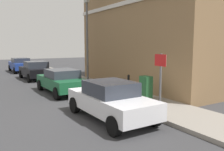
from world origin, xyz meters
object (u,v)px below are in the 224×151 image
at_px(street_sign, 160,75).
at_px(lamppost, 87,37).
at_px(car_blue, 20,65).
at_px(utility_cabinet, 146,89).
at_px(car_green, 62,81).
at_px(car_white, 111,100).
at_px(car_black, 36,70).
at_px(bollard_near_cabinet, 128,84).

xyz_separation_m(street_sign, lamppost, (1.14, 8.73, 1.64)).
distance_m(car_blue, utility_cabinet, 17.15).
xyz_separation_m(car_blue, lamppost, (2.73, -10.31, 2.55)).
xyz_separation_m(car_green, lamppost, (2.71, 2.26, 2.58)).
relative_size(car_green, lamppost, 0.73).
bearing_deg(car_white, lamppost, -20.54).
height_order(car_black, street_sign, street_sign).
xyz_separation_m(car_green, utility_cabinet, (2.62, -4.38, -0.04)).
bearing_deg(bollard_near_cabinet, car_green, 134.14).
height_order(bollard_near_cabinet, lamppost, lamppost).
distance_m(car_green, car_blue, 12.57).
xyz_separation_m(car_white, car_black, (0.12, 11.99, 0.01)).
xyz_separation_m(car_black, car_blue, (-0.07, 6.18, 0.01)).
bearing_deg(utility_cabinet, car_white, -155.49).
xyz_separation_m(car_white, lamppost, (2.78, 7.86, 2.57)).
bearing_deg(car_blue, bollard_near_cabinet, -170.34).
relative_size(car_black, bollard_near_cabinet, 3.83).
distance_m(car_blue, street_sign, 19.13).
relative_size(car_black, utility_cabinet, 3.46).
xyz_separation_m(utility_cabinet, bollard_near_cabinet, (0.10, 1.57, 0.02)).
xyz_separation_m(utility_cabinet, street_sign, (-1.04, -2.09, 0.98)).
bearing_deg(utility_cabinet, car_green, 120.91).
bearing_deg(bollard_near_cabinet, street_sign, -107.33).
relative_size(car_white, street_sign, 1.78).
bearing_deg(bollard_near_cabinet, utility_cabinet, -93.64).
distance_m(car_green, utility_cabinet, 5.10).
bearing_deg(car_white, car_green, -1.74).
bearing_deg(car_blue, car_green, 179.64).
relative_size(car_blue, lamppost, 0.73).
bearing_deg(car_green, car_white, 178.17).
height_order(car_white, car_green, car_white).
distance_m(car_white, bollard_near_cabinet, 3.95).
bearing_deg(car_blue, lamppost, -165.60).
distance_m(car_blue, bollard_near_cabinet, 15.61).
distance_m(car_white, lamppost, 8.72).
height_order(car_white, car_blue, car_blue).
relative_size(car_blue, utility_cabinet, 3.61).
bearing_deg(bollard_near_cabinet, car_black, 106.21).
distance_m(street_sign, lamppost, 8.95).
distance_m(bollard_near_cabinet, street_sign, 3.96).
bearing_deg(car_white, car_black, -1.58).
relative_size(bollard_near_cabinet, lamppost, 0.18).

